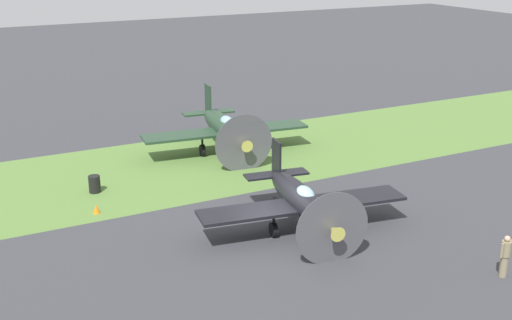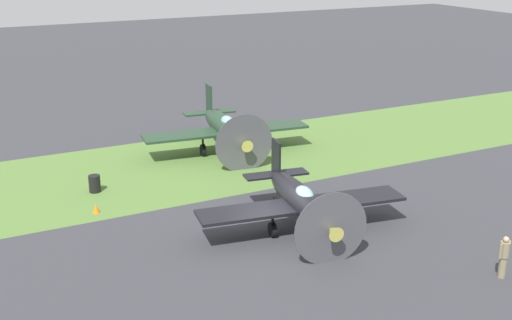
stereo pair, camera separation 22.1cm
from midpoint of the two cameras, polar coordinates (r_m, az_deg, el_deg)
The scene contains 7 objects.
ground_plane at distance 29.13m, azimuth 1.00°, elevation -6.46°, with size 160.00×160.00×0.00m, color #38383D.
grass_verge at distance 37.78m, azimuth -6.21°, elevation -0.50°, with size 120.00×11.00×0.01m, color #567A38.
airplane_lead at distance 29.05m, azimuth 4.14°, elevation -3.52°, with size 9.62×7.65×3.40m.
airplane_wingman at distance 39.69m, azimuth -2.55°, elevation 2.86°, with size 10.30×8.17×3.65m.
ground_crew_chief at distance 26.98m, azimuth 21.12°, elevation -7.85°, with size 0.62×0.38×1.73m.
fuel_drum at distance 34.58m, azimuth -13.78°, elevation -2.03°, with size 0.60×0.60×0.90m, color black.
runway_marker_cone at distance 32.06m, azimuth -13.64°, elevation -4.15°, with size 0.36×0.36×0.44m, color orange.
Camera 2 is at (12.21, 23.33, 12.46)m, focal length 45.66 mm.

